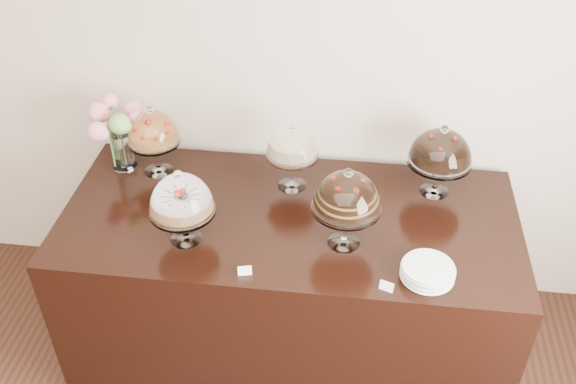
# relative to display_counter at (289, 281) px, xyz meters

# --- Properties ---
(wall_back) EXTENTS (5.00, 0.04, 3.00)m
(wall_back) POSITION_rel_display_counter_xyz_m (-0.34, 0.55, 1.05)
(wall_back) COLOR #BDAD98
(wall_back) RESTS_ON ground
(display_counter) EXTENTS (2.20, 1.00, 0.90)m
(display_counter) POSITION_rel_display_counter_xyz_m (0.00, 0.00, 0.00)
(display_counter) COLOR black
(display_counter) RESTS_ON ground
(cake_stand_sugar_sponge) EXTENTS (0.30, 0.30, 0.38)m
(cake_stand_sugar_sponge) POSITION_rel_display_counter_xyz_m (-0.45, -0.22, 0.69)
(cake_stand_sugar_sponge) COLOR white
(cake_stand_sugar_sponge) RESTS_ON display_counter
(cake_stand_choco_layer) EXTENTS (0.31, 0.31, 0.41)m
(cake_stand_choco_layer) POSITION_rel_display_counter_xyz_m (0.27, -0.16, 0.72)
(cake_stand_choco_layer) COLOR white
(cake_stand_choco_layer) RESTS_ON display_counter
(cake_stand_cheesecake) EXTENTS (0.27, 0.27, 0.37)m
(cake_stand_cheesecake) POSITION_rel_display_counter_xyz_m (-0.02, 0.24, 0.69)
(cake_stand_cheesecake) COLOR white
(cake_stand_cheesecake) RESTS_ON display_counter
(cake_stand_dark_choco) EXTENTS (0.32, 0.32, 0.39)m
(cake_stand_dark_choco) POSITION_rel_display_counter_xyz_m (0.70, 0.28, 0.70)
(cake_stand_dark_choco) COLOR white
(cake_stand_dark_choco) RESTS_ON display_counter
(cake_stand_fruit_tart) EXTENTS (0.27, 0.27, 0.39)m
(cake_stand_fruit_tart) POSITION_rel_display_counter_xyz_m (-0.73, 0.28, 0.70)
(cake_stand_fruit_tart) COLOR white
(cake_stand_fruit_tart) RESTS_ON display_counter
(flower_vase) EXTENTS (0.29, 0.31, 0.38)m
(flower_vase) POSITION_rel_display_counter_xyz_m (-0.92, 0.29, 0.70)
(flower_vase) COLOR white
(flower_vase) RESTS_ON display_counter
(plate_stack) EXTENTS (0.23, 0.23, 0.06)m
(plate_stack) POSITION_rel_display_counter_xyz_m (0.64, -0.34, 0.48)
(plate_stack) COLOR silver
(plate_stack) RESTS_ON display_counter
(price_card_left) EXTENTS (0.06, 0.03, 0.04)m
(price_card_left) POSITION_rel_display_counter_xyz_m (-0.14, -0.42, 0.47)
(price_card_left) COLOR white
(price_card_left) RESTS_ON display_counter
(price_card_right) EXTENTS (0.06, 0.03, 0.04)m
(price_card_right) POSITION_rel_display_counter_xyz_m (0.46, -0.44, 0.47)
(price_card_right) COLOR white
(price_card_right) RESTS_ON display_counter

